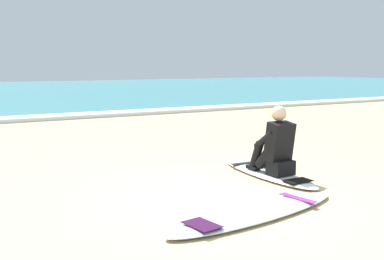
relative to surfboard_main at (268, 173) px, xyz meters
name	(u,v)px	position (x,y,z in m)	size (l,w,h in m)	color
ground_plane	(231,199)	(-1.12, -0.70, -0.04)	(80.00, 80.00, 0.00)	#CCB584
breaking_foam	(49,117)	(-1.12, 8.59, 0.02)	(80.00, 0.90, 0.11)	white
surfboard_main	(268,173)	(0.00, 0.00, 0.00)	(0.60, 2.06, 0.08)	white
surfer_seated	(275,147)	(-0.01, -0.17, 0.40)	(0.37, 0.70, 0.95)	black
surfboard_spare_near	(257,213)	(-1.24, -1.35, 0.00)	(2.41, 0.87, 0.08)	silver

